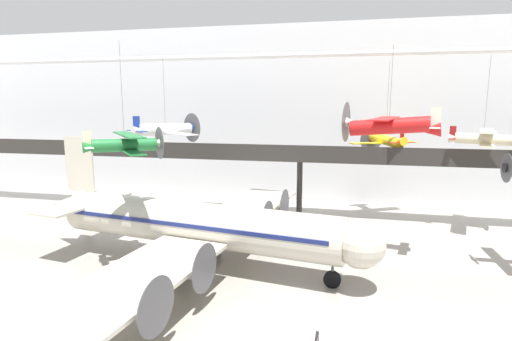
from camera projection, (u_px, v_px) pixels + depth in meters
hangar_back_wall at (307, 114)px, 56.75m from camera, size 140.00×3.00×24.37m
mezzanine_walkway at (299, 157)px, 48.15m from camera, size 110.00×3.20×8.84m
ceiling_truss_beam at (298, 55)px, 43.54m from camera, size 120.00×0.60×0.60m
airliner_silver_main at (195, 224)px, 33.52m from camera, size 31.24×35.82×10.65m
suspended_plane_white_twin at (165, 130)px, 44.22m from camera, size 8.60×7.92×9.28m
suspended_plane_red_highwing at (389, 126)px, 34.19m from camera, size 8.31×10.03×8.25m
suspended_plane_green_biplane at (125, 145)px, 31.86m from camera, size 6.31×6.53×9.36m
suspended_plane_cream_biplane at (484, 139)px, 41.41m from camera, size 6.72×8.00×9.80m
suspended_plane_yellow_lowwing at (386, 140)px, 47.08m from camera, size 8.21×7.29×10.77m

